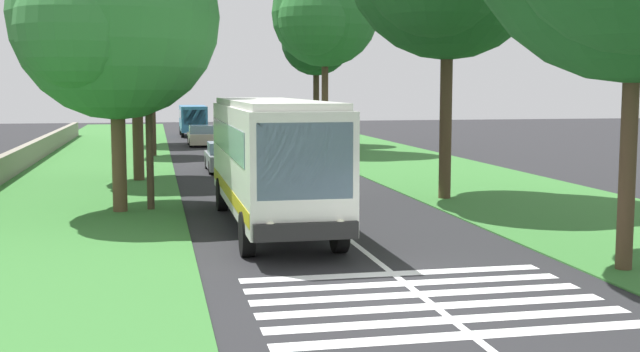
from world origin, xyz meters
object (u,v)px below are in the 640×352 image
(utility_pole, at_px, (148,87))
(trailing_car_1, at_px, (274,144))
(trailing_car_0, at_px, (225,158))
(trailing_minibus_0, at_px, (193,118))
(coach_bus, at_px, (271,155))
(roadside_tree_right_1, at_px, (314,42))
(roadside_tree_right_2, at_px, (322,16))
(roadside_tree_left_1, at_px, (112,22))
(roadside_tree_left_2, at_px, (144,29))
(trailing_car_2, at_px, (201,136))
(roadside_tree_left_0, at_px, (132,36))
(roadside_tree_left_3, at_px, (147,60))

(utility_pole, bearing_deg, trailing_car_1, -18.94)
(trailing_car_0, height_order, utility_pole, utility_pole)
(trailing_car_0, distance_m, trailing_car_1, 9.90)
(trailing_car_0, bearing_deg, trailing_minibus_0, 0.37)
(coach_bus, height_order, roadside_tree_right_1, roadside_tree_right_1)
(trailing_car_1, distance_m, roadside_tree_right_2, 8.36)
(trailing_car_1, height_order, roadside_tree_right_2, roadside_tree_right_2)
(trailing_car_0, xyz_separation_m, roadside_tree_left_1, (-12.03, 4.62, 5.54))
(roadside_tree_left_2, bearing_deg, roadside_tree_left_1, 178.72)
(trailing_minibus_0, distance_m, roadside_tree_left_1, 41.44)
(trailing_car_0, height_order, roadside_tree_right_2, roadside_tree_right_2)
(trailing_car_1, distance_m, trailing_car_2, 9.20)
(trailing_car_0, relative_size, trailing_car_1, 1.00)
(coach_bus, height_order, roadside_tree_left_2, roadside_tree_left_2)
(roadside_tree_left_1, relative_size, utility_pole, 1.24)
(roadside_tree_left_2, bearing_deg, coach_bus, -173.82)
(trailing_car_0, bearing_deg, utility_pole, 163.69)
(trailing_car_1, relative_size, roadside_tree_right_1, 0.44)
(trailing_car_2, bearing_deg, roadside_tree_left_0, 168.98)
(trailing_minibus_0, xyz_separation_m, roadside_tree_left_2, (-9.31, 3.73, 6.65))
(roadside_tree_left_0, bearing_deg, roadside_tree_left_3, -2.33)
(roadside_tree_left_3, relative_size, roadside_tree_right_2, 0.67)
(roadside_tree_right_1, xyz_separation_m, roadside_tree_right_2, (-6.70, 0.82, 1.23))
(trailing_minibus_0, xyz_separation_m, roadside_tree_left_1, (-40.94, 4.43, 4.66))
(trailing_car_2, distance_m, trailing_minibus_0, 11.45)
(trailing_car_1, distance_m, roadside_tree_left_0, 15.80)
(roadside_tree_left_1, xyz_separation_m, roadside_tree_left_2, (31.63, -0.71, 1.99))
(coach_bus, xyz_separation_m, roadside_tree_left_2, (35.66, 3.86, 6.05))
(trailing_car_0, xyz_separation_m, roadside_tree_right_2, (9.62, -6.84, 7.76))
(roadside_tree_left_2, distance_m, roadside_tree_right_2, 14.67)
(utility_pole, bearing_deg, trailing_minibus_0, -4.65)
(coach_bus, distance_m, trailing_car_0, 16.13)
(roadside_tree_left_3, distance_m, roadside_tree_right_1, 13.43)
(roadside_tree_left_0, xyz_separation_m, roadside_tree_right_2, (12.91, -11.05, 2.16))
(coach_bus, bearing_deg, roadside_tree_left_2, 6.18)
(trailing_car_1, xyz_separation_m, roadside_tree_left_2, (10.44, 7.66, 7.53))
(roadside_tree_left_1, bearing_deg, roadside_tree_right_1, -23.42)
(roadside_tree_left_1, xyz_separation_m, roadside_tree_right_2, (21.65, -11.46, 2.22))
(trailing_car_1, bearing_deg, trailing_car_2, 25.16)
(roadside_tree_left_1, height_order, roadside_tree_left_3, roadside_tree_left_1)
(trailing_car_1, xyz_separation_m, trailing_minibus_0, (19.75, 3.94, 0.88))
(coach_bus, relative_size, trailing_car_2, 2.60)
(roadside_tree_left_0, xyz_separation_m, roadside_tree_left_3, (12.61, -0.51, -0.62))
(roadside_tree_left_2, height_order, utility_pole, roadside_tree_left_2)
(trailing_car_2, bearing_deg, roadside_tree_left_3, 156.60)
(roadside_tree_left_0, height_order, utility_pole, roadside_tree_left_0)
(roadside_tree_right_2, distance_m, utility_pole, 24.37)
(trailing_car_1, xyz_separation_m, trailing_car_2, (8.33, 3.91, 0.00))
(trailing_car_2, xyz_separation_m, roadside_tree_left_3, (-8.16, 3.53, 4.98))
(roadside_tree_left_2, relative_size, roadside_tree_left_3, 1.45)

